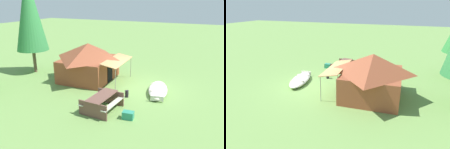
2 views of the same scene
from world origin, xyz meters
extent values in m
plane|color=#6C944A|center=(0.00, 0.00, 0.00)|extent=(80.00, 80.00, 0.00)
ellipsoid|color=silver|center=(-0.34, -1.09, 0.18)|extent=(2.90, 1.59, 0.36)
ellipsoid|color=#504C46|center=(-0.34, -1.09, 0.21)|extent=(2.66, 1.42, 0.13)
cube|color=beige|center=(0.20, -0.98, 0.32)|extent=(0.30, 0.80, 0.04)
cube|color=beige|center=(-0.87, -1.21, 0.32)|extent=(0.30, 0.80, 0.04)
cube|color=silver|center=(-1.57, -1.36, 0.20)|extent=(0.22, 0.66, 0.27)
cube|color=brown|center=(-0.01, 3.59, 0.70)|extent=(3.53, 3.15, 1.41)
pyramid|color=brown|center=(-0.01, 3.59, 1.88)|extent=(3.81, 3.40, 0.96)
cube|color=black|center=(0.08, 2.10, 0.59)|extent=(0.76, 0.08, 1.12)
cube|color=tan|center=(0.11, 1.61, 1.46)|extent=(3.08, 1.18, 0.20)
cylinder|color=gray|center=(1.55, 1.27, 0.67)|extent=(0.04, 0.04, 1.34)
cylinder|color=gray|center=(-1.27, 1.10, 0.67)|extent=(0.04, 0.04, 1.34)
cube|color=brown|center=(-3.53, 0.73, 0.72)|extent=(1.87, 0.84, 0.04)
cube|color=beige|center=(-3.57, 0.14, 0.46)|extent=(1.85, 0.36, 0.04)
cube|color=beige|center=(-3.50, 1.33, 0.46)|extent=(1.85, 0.36, 0.04)
cube|color=brown|center=(-4.35, 0.78, 0.35)|extent=(0.14, 1.45, 0.70)
cube|color=brown|center=(-2.72, 0.69, 0.35)|extent=(0.14, 1.45, 0.70)
cube|color=#29886A|center=(-3.79, -0.68, 0.17)|extent=(0.39, 0.52, 0.34)
cylinder|color=black|center=(-1.65, 0.25, 0.19)|extent=(0.25, 0.25, 0.38)
camera|label=1|loc=(-12.08, -3.88, 4.97)|focal=36.54mm
camera|label=2|loc=(9.94, 5.47, 4.79)|focal=32.00mm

